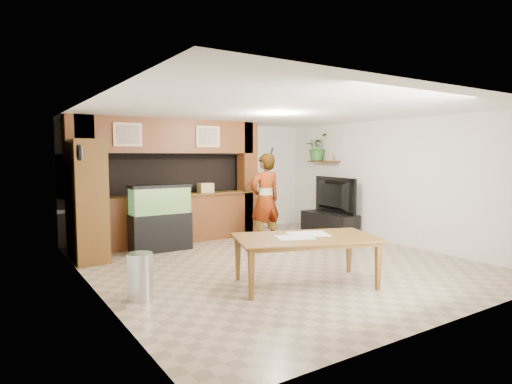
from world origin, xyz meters
TOP-DOWN VIEW (x-y plane):
  - floor at (0.00, 0.00)m, footprint 6.50×6.50m
  - ceiling at (0.00, 0.00)m, footprint 6.50×6.50m
  - wall_back at (0.00, 3.25)m, footprint 6.00×0.00m
  - wall_left at (-3.00, 0.00)m, footprint 0.00×6.50m
  - wall_right at (3.00, 0.00)m, footprint 0.00×6.50m
  - partition at (-0.95, 2.64)m, footprint 4.20×0.99m
  - wall_clock at (-2.97, 1.00)m, footprint 0.05×0.25m
  - wall_shelf at (2.85, 1.95)m, footprint 0.25×0.90m
  - pantry_cabinet at (-2.70, 1.85)m, footprint 0.53×0.87m
  - trash_can at (-2.58, -0.62)m, footprint 0.33×0.33m
  - aquarium at (-1.35, 1.95)m, footprint 1.17×0.44m
  - tv_stand at (2.65, 1.50)m, footprint 0.54×1.48m
  - television at (2.65, 1.50)m, footprint 0.36×1.48m
  - photo_frame at (2.85, 1.72)m, footprint 0.04×0.14m
  - potted_plant at (2.82, 2.18)m, footprint 0.74×0.70m
  - person at (0.62, 1.22)m, footprint 0.69×0.45m
  - microphone at (0.67, 1.06)m, footprint 0.04×0.10m
  - dining_table at (-0.41, -1.33)m, footprint 2.25×1.72m
  - newspaper_a at (-0.57, -1.26)m, footprint 0.61×0.54m
  - newspaper_b at (-0.25, -1.17)m, footprint 0.70×0.60m
  - counter_box at (-0.12, 2.45)m, footprint 0.32×0.22m

SIDE VIEW (x-z plane):
  - floor at x=0.00m, z-range 0.00..0.00m
  - tv_stand at x=2.65m, z-range 0.00..0.49m
  - trash_can at x=-2.58m, z-range 0.00..0.61m
  - dining_table at x=-0.41m, z-range 0.00..0.70m
  - aquarium at x=-1.35m, z-range -0.01..1.28m
  - newspaper_a at x=-0.57m, z-range 0.70..0.71m
  - newspaper_b at x=-0.25m, z-range 0.70..0.71m
  - television at x=2.65m, z-range 0.49..1.34m
  - person at x=0.62m, z-range 0.00..1.89m
  - pantry_cabinet at x=-2.70m, z-range 0.00..2.13m
  - counter_box at x=-0.12m, z-range 1.04..1.25m
  - wall_back at x=0.00m, z-range -1.70..4.30m
  - wall_left at x=-3.00m, z-range -1.95..4.55m
  - wall_right at x=3.00m, z-range -1.95..4.55m
  - partition at x=-0.95m, z-range 0.01..2.61m
  - wall_shelf at x=2.85m, z-range 1.68..1.72m
  - photo_frame at x=2.85m, z-range 1.72..1.90m
  - wall_clock at x=-2.97m, z-range 1.77..2.02m
  - microphone at x=0.67m, z-range 1.86..2.02m
  - potted_plant at x=2.82m, z-range 1.72..2.38m
  - ceiling at x=0.00m, z-range 2.60..2.60m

